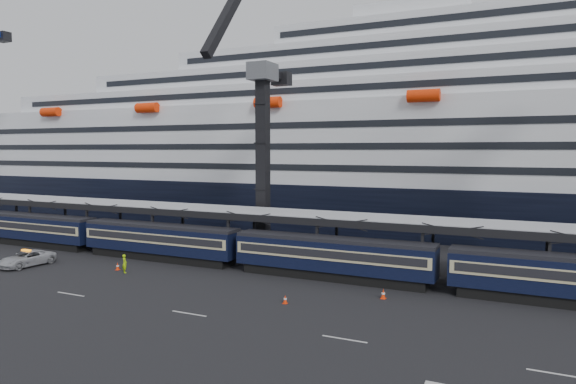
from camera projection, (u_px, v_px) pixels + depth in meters
name	position (u px, v px, depth m)	size (l,w,h in m)	color
ground	(391.00, 324.00, 35.37)	(260.00, 260.00, 0.00)	black
lane_markings	(519.00, 377.00, 27.20)	(111.00, 4.27, 0.02)	beige
train	(367.00, 259.00, 46.18)	(133.05, 3.00, 4.05)	black
canopy	(428.00, 223.00, 47.57)	(130.00, 6.25, 5.53)	#A0A2A8
cruise_ship	(460.00, 148.00, 76.32)	(214.09, 28.84, 34.00)	black
crane_dark_near	(261.00, 151.00, 59.62)	(4.50, 17.75, 35.08)	#4F5156
pickup_truck	(27.00, 259.00, 53.03)	(2.61, 5.67, 1.57)	#A5A6AC
worker	(125.00, 264.00, 50.10)	(0.67, 0.44, 1.84)	#A4DD0B
traffic_cone_a	(45.00, 258.00, 55.10)	(0.43, 0.43, 0.86)	#FF3208
traffic_cone_b	(118.00, 266.00, 51.36)	(0.38, 0.38, 0.77)	#FF3208
traffic_cone_c	(285.00, 299.00, 40.13)	(0.36, 0.36, 0.71)	#FF3208
traffic_cone_d	(383.00, 294.00, 41.44)	(0.42, 0.42, 0.83)	#FF3208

